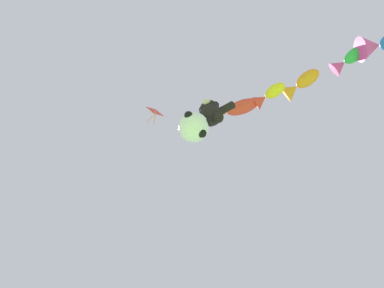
# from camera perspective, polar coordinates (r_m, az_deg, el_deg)

# --- Properties ---
(teddy_bear_kite) EXTENTS (1.94, 0.85, 1.97)m
(teddy_bear_kite) POSITION_cam_1_polar(r_m,az_deg,el_deg) (11.26, 3.46, 5.84)
(teddy_bear_kite) COLOR black
(soccer_ball_kite) EXTENTS (1.11, 1.11, 1.02)m
(soccer_ball_kite) POSITION_cam_1_polar(r_m,az_deg,el_deg) (9.79, 0.39, 3.20)
(soccer_ball_kite) COLOR white
(fish_kite_crimson) EXTENTS (2.33, 0.85, 0.83)m
(fish_kite_crimson) POSITION_cam_1_polar(r_m,az_deg,el_deg) (13.98, 7.28, 6.22)
(fish_kite_crimson) COLOR red
(fish_kite_goldfin) EXTENTS (1.64, 0.99, 0.70)m
(fish_kite_goldfin) POSITION_cam_1_polar(r_m,az_deg,el_deg) (14.21, 14.22, 8.95)
(fish_kite_goldfin) COLOR yellow
(fish_kite_tangerine) EXTENTS (1.93, 1.26, 0.83)m
(fish_kite_tangerine) POSITION_cam_1_polar(r_m,az_deg,el_deg) (15.13, 19.76, 10.59)
(fish_kite_tangerine) COLOR orange
(fish_kite_emerald) EXTENTS (1.68, 1.11, 0.73)m
(fish_kite_emerald) POSITION_cam_1_polar(r_m,az_deg,el_deg) (15.63, 27.41, 13.93)
(fish_kite_emerald) COLOR green
(fish_kite_cobalt) EXTENTS (2.48, 1.31, 1.13)m
(fish_kite_cobalt) POSITION_cam_1_polar(r_m,az_deg,el_deg) (15.87, 32.72, 15.77)
(fish_kite_cobalt) COLOR blue
(diamond_kite) EXTENTS (0.69, 0.82, 2.48)m
(diamond_kite) POSITION_cam_1_polar(r_m,az_deg,el_deg) (15.63, -7.18, 5.93)
(diamond_kite) COLOR red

